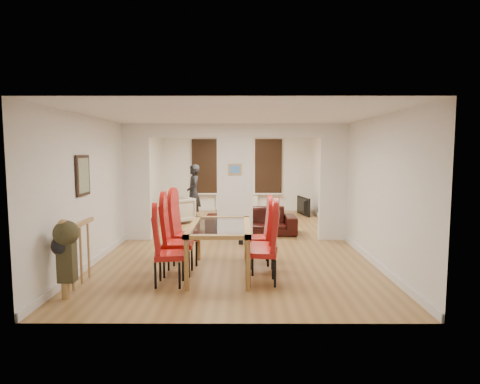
{
  "coord_description": "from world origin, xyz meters",
  "views": [
    {
      "loc": [
        0.13,
        -8.98,
        1.99
      ],
      "look_at": [
        0.11,
        0.6,
        1.02
      ],
      "focal_mm": 30.0,
      "sensor_mm": 36.0,
      "label": 1
    }
  ],
  "objects_px": {
    "dining_chair_lc": "(186,231)",
    "bottle": "(236,206)",
    "dining_chair_rb": "(263,241)",
    "coffee_table": "(241,216)",
    "television": "(300,206)",
    "bowl": "(239,210)",
    "dining_chair_la": "(169,250)",
    "dining_table": "(220,249)",
    "dining_chair_rc": "(258,234)",
    "sofa": "(251,221)",
    "person": "(194,193)",
    "dining_chair_ra": "(262,246)",
    "armchair": "(177,210)",
    "dining_chair_lb": "(178,239)"
  },
  "relations": [
    {
      "from": "television",
      "to": "dining_chair_rc",
      "type": "bearing_deg",
      "value": 151.24
    },
    {
      "from": "dining_table",
      "to": "coffee_table",
      "type": "bearing_deg",
      "value": 86.07
    },
    {
      "from": "sofa",
      "to": "dining_chair_la",
      "type": "bearing_deg",
      "value": -108.86
    },
    {
      "from": "dining_chair_lc",
      "to": "dining_chair_rb",
      "type": "xyz_separation_m",
      "value": [
        1.33,
        -0.57,
        -0.06
      ]
    },
    {
      "from": "dining_chair_rb",
      "to": "person",
      "type": "relative_size",
      "value": 0.65
    },
    {
      "from": "dining_chair_lb",
      "to": "dining_chair_rc",
      "type": "bearing_deg",
      "value": 22.39
    },
    {
      "from": "bowl",
      "to": "dining_chair_lc",
      "type": "bearing_deg",
      "value": -101.08
    },
    {
      "from": "dining_chair_lb",
      "to": "dining_chair_rc",
      "type": "relative_size",
      "value": 1.09
    },
    {
      "from": "dining_chair_ra",
      "to": "sofa",
      "type": "relative_size",
      "value": 0.53
    },
    {
      "from": "dining_chair_la",
      "to": "television",
      "type": "relative_size",
      "value": 1.08
    },
    {
      "from": "dining_chair_rb",
      "to": "armchair",
      "type": "height_order",
      "value": "dining_chair_rb"
    },
    {
      "from": "dining_chair_lc",
      "to": "bowl",
      "type": "relative_size",
      "value": 5.48
    },
    {
      "from": "dining_chair_la",
      "to": "coffee_table",
      "type": "distance_m",
      "value": 5.83
    },
    {
      "from": "dining_chair_lc",
      "to": "bottle",
      "type": "bearing_deg",
      "value": 88.85
    },
    {
      "from": "dining_chair_lc",
      "to": "armchair",
      "type": "relative_size",
      "value": 1.5
    },
    {
      "from": "armchair",
      "to": "dining_chair_ra",
      "type": "bearing_deg",
      "value": -19.43
    },
    {
      "from": "coffee_table",
      "to": "bowl",
      "type": "distance_m",
      "value": 0.19
    },
    {
      "from": "dining_chair_ra",
      "to": "bowl",
      "type": "xyz_separation_m",
      "value": [
        -0.38,
        5.73,
        -0.3
      ]
    },
    {
      "from": "person",
      "to": "television",
      "type": "bearing_deg",
      "value": 93.18
    },
    {
      "from": "dining_chair_lc",
      "to": "dining_chair_ra",
      "type": "relative_size",
      "value": 1.04
    },
    {
      "from": "dining_chair_la",
      "to": "bowl",
      "type": "xyz_separation_m",
      "value": [
        1.0,
        5.8,
        -0.27
      ]
    },
    {
      "from": "armchair",
      "to": "person",
      "type": "height_order",
      "value": "person"
    },
    {
      "from": "dining_chair_la",
      "to": "dining_chair_rc",
      "type": "distance_m",
      "value": 1.77
    },
    {
      "from": "dining_chair_la",
      "to": "television",
      "type": "distance_m",
      "value": 7.23
    },
    {
      "from": "dining_chair_la",
      "to": "dining_chair_rb",
      "type": "bearing_deg",
      "value": 13.19
    },
    {
      "from": "person",
      "to": "dining_chair_la",
      "type": "bearing_deg",
      "value": -13.22
    },
    {
      "from": "dining_chair_rc",
      "to": "armchair",
      "type": "relative_size",
      "value": 1.36
    },
    {
      "from": "dining_chair_la",
      "to": "dining_chair_lb",
      "type": "xyz_separation_m",
      "value": [
        0.05,
        0.53,
        0.05
      ]
    },
    {
      "from": "armchair",
      "to": "coffee_table",
      "type": "height_order",
      "value": "armchair"
    },
    {
      "from": "coffee_table",
      "to": "bottle",
      "type": "height_order",
      "value": "bottle"
    },
    {
      "from": "dining_chair_la",
      "to": "person",
      "type": "bearing_deg",
      "value": 83.02
    },
    {
      "from": "bowl",
      "to": "dining_chair_rc",
      "type": "bearing_deg",
      "value": -85.57
    },
    {
      "from": "dining_chair_lb",
      "to": "dining_chair_lc",
      "type": "distance_m",
      "value": 0.65
    },
    {
      "from": "television",
      "to": "bowl",
      "type": "xyz_separation_m",
      "value": [
        -1.93,
        -0.8,
        -0.02
      ]
    },
    {
      "from": "dining_chair_ra",
      "to": "armchair",
      "type": "distance_m",
      "value": 5.56
    },
    {
      "from": "sofa",
      "to": "person",
      "type": "height_order",
      "value": "person"
    },
    {
      "from": "dining_chair_lc",
      "to": "sofa",
      "type": "height_order",
      "value": "dining_chair_lc"
    },
    {
      "from": "sofa",
      "to": "bottle",
      "type": "distance_m",
      "value": 2.05
    },
    {
      "from": "dining_chair_lb",
      "to": "dining_chair_ra",
      "type": "relative_size",
      "value": 1.04
    },
    {
      "from": "dining_chair_ra",
      "to": "bowl",
      "type": "relative_size",
      "value": 5.27
    },
    {
      "from": "dining_chair_rc",
      "to": "bowl",
      "type": "xyz_separation_m",
      "value": [
        -0.36,
        4.67,
        -0.27
      ]
    },
    {
      "from": "dining_chair_ra",
      "to": "person",
      "type": "bearing_deg",
      "value": 114.72
    },
    {
      "from": "sofa",
      "to": "television",
      "type": "relative_size",
      "value": 2.18
    },
    {
      "from": "dining_chair_rc",
      "to": "bowl",
      "type": "distance_m",
      "value": 4.69
    },
    {
      "from": "television",
      "to": "coffee_table",
      "type": "height_order",
      "value": "television"
    },
    {
      "from": "dining_chair_lc",
      "to": "coffee_table",
      "type": "xyz_separation_m",
      "value": [
        0.99,
        4.54,
        -0.47
      ]
    },
    {
      "from": "dining_chair_rb",
      "to": "coffee_table",
      "type": "bearing_deg",
      "value": 103.62
    },
    {
      "from": "dining_chair_la",
      "to": "dining_chair_rb",
      "type": "height_order",
      "value": "dining_chair_la"
    },
    {
      "from": "sofa",
      "to": "coffee_table",
      "type": "distance_m",
      "value": 1.98
    },
    {
      "from": "dining_chair_rc",
      "to": "bowl",
      "type": "relative_size",
      "value": 4.98
    }
  ]
}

